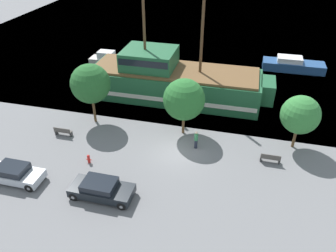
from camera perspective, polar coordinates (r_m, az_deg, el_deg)
name	(u,v)px	position (r m, az deg, el deg)	size (l,w,h in m)	color
ground_plane	(177,152)	(27.73, 1.51, -4.61)	(160.00, 160.00, 0.00)	slate
water_surface	(227,18)	(67.79, 10.24, 18.03)	(80.00, 80.00, 0.00)	slate
pirate_ship	(173,80)	(35.41, 0.81, 7.96)	(19.36, 5.83, 12.23)	#1E5633
moored_boat_dockside	(109,60)	(44.74, -10.26, 11.22)	(5.15, 1.88, 1.90)	#B7B2A8
moored_boat_outer	(293,65)	(45.50, 20.88, 9.90)	(7.60, 2.45, 1.73)	navy
parked_car_curb_front	(15,173)	(27.12, -25.13, -7.49)	(4.18, 1.81, 1.38)	#B7BCC6
parked_car_curb_mid	(101,189)	(23.89, -11.54, -10.68)	(4.48, 1.96, 1.33)	black
fire_hydrant	(89,159)	(27.17, -13.65, -5.53)	(0.42, 0.25, 0.76)	red
bench_promenade_east	(270,158)	(27.66, 17.40, -5.38)	(1.56, 0.45, 0.85)	#4C4742
bench_promenade_west	(63,131)	(31.00, -17.83, -0.91)	(1.61, 0.45, 0.85)	#4C4742
pedestrian_walking_near	(196,140)	(27.84, 4.91, -2.39)	(0.32, 0.32, 1.68)	#232838
tree_row_east	(90,84)	(30.68, -13.36, 7.18)	(3.63, 3.63, 5.83)	brown
tree_row_mideast	(184,100)	(28.40, 2.81, 4.63)	(3.66, 3.66, 5.28)	brown
tree_row_midwest	(300,115)	(28.71, 22.05, 1.81)	(3.19, 3.19, 4.80)	brown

